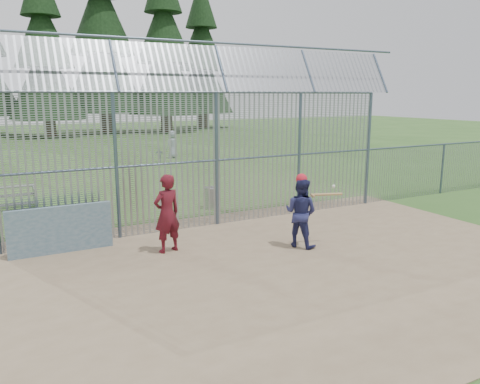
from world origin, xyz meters
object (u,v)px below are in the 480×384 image
dugout_wall (61,230)px  batter (301,213)px  trash_can (212,198)px  onlooker (167,213)px

dugout_wall → batter: (5.61, -2.37, 0.31)m
batter → trash_can: 5.02m
batter → onlooker: 3.43m
batter → trash_can: (-0.27, 4.98, -0.54)m
onlooker → trash_can: 4.83m
dugout_wall → batter: 6.10m
batter → onlooker: size_ratio=0.91×
batter → onlooker: onlooker is taller
dugout_wall → batter: size_ratio=1.38×
batter → dugout_wall: bearing=37.3°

